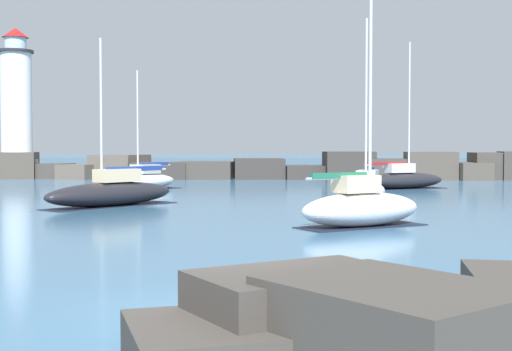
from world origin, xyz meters
The scene contains 10 objects.
ground_plane centered at (0.00, 0.00, 0.00)m, with size 600.00×600.00×0.00m, color #3D6B8E.
open_sea_beyond centered at (0.00, 113.15, 0.00)m, with size 400.00×116.00×0.01m.
breakwater_jetty centered at (3.04, 53.18, 1.03)m, with size 54.56×7.27×2.52m.
lighthouse centered at (-23.42, 52.75, 6.04)m, with size 3.81×3.81×13.91m.
foreground_rocks centered at (1.46, -1.65, 0.49)m, with size 15.91×8.44×1.29m.
sailboat_moored_0 centered at (-7.17, 22.66, 0.70)m, with size 6.16×7.16×8.26m.
sailboat_moored_1 centered at (5.78, 25.34, 0.65)m, with size 3.32×7.25×9.58m.
sailboat_moored_2 centered at (9.68, 37.76, 0.69)m, with size 6.98×5.17×10.27m.
sailboat_moored_3 centered at (4.27, 14.09, 0.75)m, with size 5.41×4.37×9.33m.
sailboat_moored_7 centered at (-8.34, 36.24, 0.64)m, with size 5.01×6.59×8.15m.
Camera 1 is at (1.45, -12.40, 2.98)m, focal length 50.00 mm.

